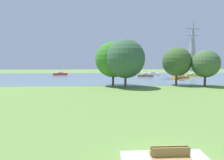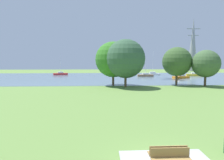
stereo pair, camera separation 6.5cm
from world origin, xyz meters
The scene contains 14 objects.
ground_plane centered at (0.00, 22.00, 0.00)m, with size 160.00×160.00×0.00m, color olive.
bench_facing_water centered at (0.00, 0.27, 0.47)m, with size 1.80×0.48×0.89m.
bench_facing_inland centered at (0.00, -0.27, 0.47)m, with size 1.80×0.48×0.89m.
water_surface centered at (0.00, 50.00, 0.01)m, with size 140.00×40.00×0.02m, color slate.
sailboat_orange centered at (18.75, 45.56, 0.45)m, with size 5.03×2.85×5.73m.
sailboat_brown centered at (10.28, 52.32, 0.45)m, with size 4.84×1.65×5.76m.
sailboat_yellow centered at (26.34, 53.67, 0.46)m, with size 5.02×2.67×6.96m.
sailboat_white centered at (14.17, 58.66, 0.48)m, with size 4.92×1.96×8.06m.
sailboat_red centered at (-17.33, 60.71, 0.46)m, with size 5.03×2.82×7.16m.
tree_west_near centered at (-0.89, 30.63, 5.13)m, with size 6.99×6.99×8.63m.
tree_east_far centered at (1.26, 28.12, 5.25)m, with size 7.18×7.18×8.85m.
tree_east_near centered at (11.91, 30.79, 4.70)m, with size 5.81×5.81×7.62m.
tree_west_far centered at (16.63, 28.46, 4.33)m, with size 5.23×5.23×6.95m.
electricity_pylon centered at (39.24, 83.66, 12.21)m, with size 6.40×4.40×24.39m.
Camera 2 is at (-3.08, -8.73, 4.95)m, focal length 32.15 mm.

